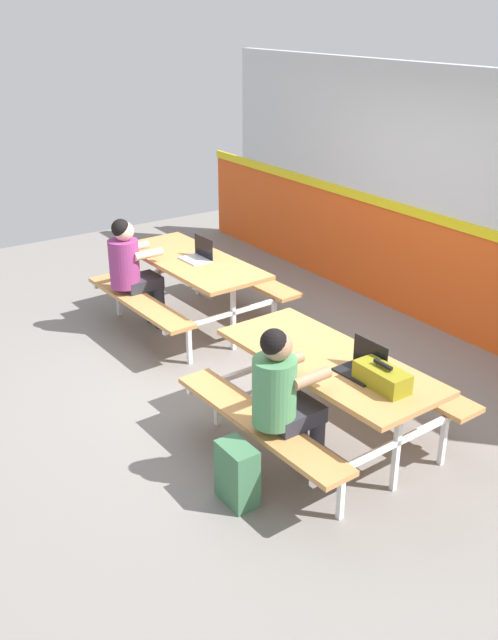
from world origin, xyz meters
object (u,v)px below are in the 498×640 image
at_px(laptop_silver, 198,255).
at_px(backpack_dark, 238,474).
at_px(student_further, 283,394).
at_px(picnic_table_left, 193,274).
at_px(student_nearer, 132,266).
at_px(toolbox_grey, 382,377).
at_px(picnic_table_right, 327,378).
at_px(laptop_dark, 363,367).

relative_size(laptop_silver, backpack_dark, 0.75).
distance_m(student_further, laptop_silver, 2.76).
relative_size(picnic_table_left, student_nearer, 1.50).
bearing_deg(toolbox_grey, picnic_table_left, 174.73).
relative_size(picnic_table_right, backpack_dark, 4.13).
bearing_deg(picnic_table_left, laptop_silver, 35.43).
height_order(picnic_table_right, toolbox_grey, toolbox_grey).
bearing_deg(toolbox_grey, student_further, -120.99).
relative_size(picnic_table_left, backpack_dark, 4.13).
bearing_deg(laptop_dark, picnic_table_left, 174.92).
distance_m(student_nearer, laptop_dark, 3.04).
bearing_deg(backpack_dark, toolbox_grey, 71.04).
distance_m(picnic_table_right, laptop_dark, 0.38).
bearing_deg(toolbox_grey, backpack_dark, -108.96).
relative_size(student_further, laptop_dark, 3.68).
relative_size(student_nearer, backpack_dark, 2.74).
distance_m(picnic_table_right, backpack_dark, 1.02).
height_order(student_further, laptop_silver, student_further).
relative_size(student_nearer, laptop_dark, 3.68).
bearing_deg(laptop_dark, student_further, -101.71).
bearing_deg(laptop_silver, picnic_table_left, -144.57).
distance_m(picnic_table_left, picnic_table_right, 2.50).
bearing_deg(laptop_silver, toolbox_grey, -6.13).
relative_size(student_nearer, student_further, 1.00).
relative_size(student_nearer, laptop_silver, 3.68).
bearing_deg(student_further, picnic_table_right, 108.72).
xyz_separation_m(student_nearer, student_further, (2.90, -0.28, 0.00)).
height_order(student_nearer, backpack_dark, student_nearer).
bearing_deg(backpack_dark, picnic_table_right, 102.22).
distance_m(picnic_table_left, toolbox_grey, 3.03).
bearing_deg(laptop_silver, student_nearer, -115.67).
height_order(laptop_dark, backpack_dark, laptop_dark).
bearing_deg(student_nearer, backpack_dark, -12.81).
xyz_separation_m(toolbox_grey, backpack_dark, (-0.33, -0.95, -0.60)).
bearing_deg(student_nearer, laptop_silver, 64.33).
bearing_deg(picnic_table_right, student_further, -71.28).
bearing_deg(laptop_dark, laptop_silver, 173.99).
distance_m(laptop_silver, backpack_dark, 2.97).
bearing_deg(toolbox_grey, laptop_dark, 172.36).
height_order(laptop_silver, backpack_dark, laptop_silver).
bearing_deg(student_further, student_nearer, 174.46).
bearing_deg(laptop_silver, laptop_dark, -6.01).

